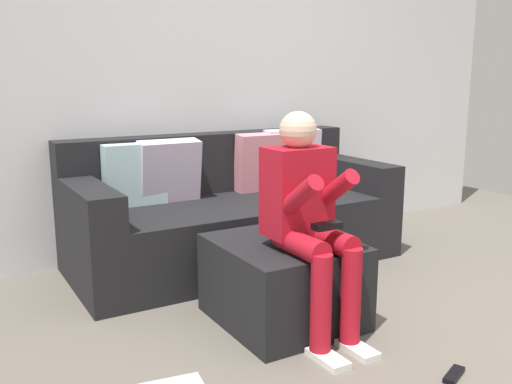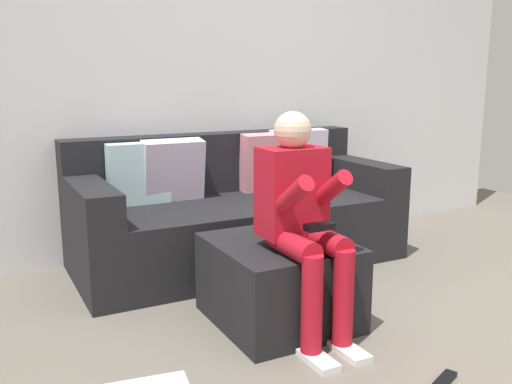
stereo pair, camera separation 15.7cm
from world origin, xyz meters
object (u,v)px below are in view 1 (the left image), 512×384
at_px(couch_sectional, 231,213).
at_px(ottoman, 283,281).
at_px(person_seated, 308,212).
at_px(remote_near_ottoman, 454,375).

distance_m(couch_sectional, ottoman, 1.04).
height_order(person_seated, remote_near_ottoman, person_seated).
bearing_deg(person_seated, couch_sectional, 80.14).
height_order(ottoman, person_seated, person_seated).
xyz_separation_m(couch_sectional, person_seated, (-0.21, -1.19, 0.29)).
xyz_separation_m(person_seated, remote_near_ottoman, (0.29, -0.67, -0.61)).
bearing_deg(ottoman, couch_sectional, 77.44).
xyz_separation_m(couch_sectional, remote_near_ottoman, (0.09, -1.86, -0.32)).
distance_m(ottoman, person_seated, 0.44).
bearing_deg(couch_sectional, remote_near_ottoman, -87.31).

